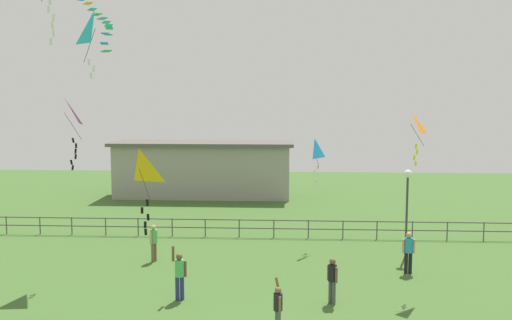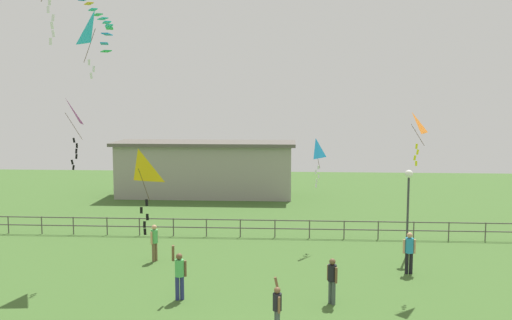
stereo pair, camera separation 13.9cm
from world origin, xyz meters
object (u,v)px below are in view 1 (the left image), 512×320
object	(u,v)px
person_1	(278,306)
kite_4	(65,115)
person_3	(409,250)
person_4	(179,273)
person_2	(332,278)
kite_6	(411,126)
kite_1	(95,30)
kite_5	(315,150)
person_0	(154,240)
lamppost	(407,193)
kite_3	(140,172)

from	to	relation	value
person_1	kite_4	bearing A→B (deg)	148.79
person_3	person_4	xyz separation A→B (m)	(-8.88, -3.57, 0.01)
person_2	kite_6	distance (m)	6.60
kite_1	kite_5	bearing A→B (deg)	47.19
kite_4	kite_6	size ratio (longest dim) A/B	1.43
kite_6	person_0	bearing A→B (deg)	168.18
lamppost	person_1	bearing A→B (deg)	-122.95
person_4	kite_5	bearing A→B (deg)	56.72
person_0	person_3	world-z (taller)	person_3
person_0	person_4	distance (m)	5.11
lamppost	person_4	world-z (taller)	lamppost
lamppost	kite_4	size ratio (longest dim) A/B	1.40
person_0	person_1	bearing A→B (deg)	-52.71
lamppost	kite_3	distance (m)	13.80
person_4	person_0	bearing A→B (deg)	113.76
person_1	kite_4	distance (m)	11.53
lamppost	person_2	bearing A→B (deg)	-122.00
person_0	person_4	world-z (taller)	person_4
person_2	kite_3	world-z (taller)	kite_3
kite_5	kite_3	bearing A→B (deg)	-116.32
kite_3	person_0	bearing A→B (deg)	101.28
lamppost	kite_3	xyz separation A→B (m)	(-9.74, -9.54, 2.16)
person_3	person_1	bearing A→B (deg)	-130.03
person_3	kite_5	size ratio (longest dim) A/B	0.73
person_0	kite_6	distance (m)	12.07
person_1	kite_4	xyz separation A→B (m)	(-8.57, 5.19, 5.70)
person_1	kite_4	world-z (taller)	kite_4
kite_3	kite_4	distance (m)	7.60
person_2	kite_4	world-z (taller)	kite_4
person_3	kite_1	world-z (taller)	kite_1
lamppost	kite_1	distance (m)	15.13
person_4	kite_6	xyz separation A→B (m)	(8.59, 2.45, 5.16)
person_0	kite_5	world-z (taller)	kite_5
person_4	kite_4	distance (m)	7.87
kite_5	lamppost	bearing A→B (deg)	-23.66
lamppost	person_4	distance (m)	11.28
person_3	person_2	bearing A→B (deg)	-133.24
lamppost	kite_1	size ratio (longest dim) A/B	1.78
person_1	kite_6	bearing A→B (deg)	46.03
person_4	person_3	bearing A→B (deg)	21.89
lamppost	person_3	bearing A→B (deg)	-99.46
lamppost	person_3	world-z (taller)	lamppost
person_1	kite_6	distance (m)	8.94
kite_6	kite_4	bearing A→B (deg)	179.97
person_1	kite_6	xyz separation A→B (m)	(5.00, 5.18, 5.29)
kite_4	lamppost	bearing A→B (deg)	14.24
person_4	lamppost	bearing A→B (deg)	33.17
kite_1	kite_6	distance (m)	12.08
person_0	person_1	size ratio (longest dim) A/B	0.94
kite_6	kite_1	bearing A→B (deg)	-165.09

